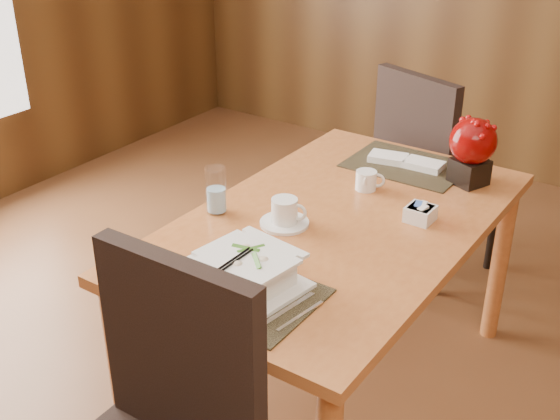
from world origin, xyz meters
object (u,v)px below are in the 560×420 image
Objects in this scene: creamer_jug at (366,180)px; bread_plate at (151,275)px; water_glass at (216,190)px; dining_table at (336,243)px; far_chair at (429,164)px; soup_setting at (247,273)px; sugar_caddy at (420,214)px; coffee_cup at (284,214)px; berry_decor at (472,147)px.

creamer_jug is 0.92m from bread_plate.
dining_table is at bearing 27.48° from water_glass.
water_glass is 0.57m from creamer_jug.
far_chair reaches higher than dining_table.
soup_setting is 3.58× the size of sugar_caddy.
coffee_cup is 0.16× the size of far_chair.
creamer_jug is at bearing 112.95° from far_chair.
coffee_cup is 0.78m from berry_decor.
dining_table is 16.78× the size of sugar_caddy.
creamer_jug is at bearing -137.95° from berry_decor.
water_glass reaches higher than soup_setting.
bread_plate is at bearing -76.45° from water_glass.
sugar_caddy is (0.27, -0.12, -0.01)m from creamer_jug.
berry_decor is at bearing 48.71° from water_glass.
berry_decor is 1.66× the size of bread_plate.
far_chair reaches higher than coffee_cup.
dining_table is at bearing 99.62° from soup_setting.
coffee_cup is at bearing 13.00° from water_glass.
bread_plate is at bearing -112.78° from dining_table.
berry_decor is 0.25× the size of far_chair.
berry_decor reaches higher than soup_setting.
dining_table is 1.01m from far_chair.
dining_table is 15.00× the size of creamer_jug.
soup_setting reaches higher than dining_table.
creamer_jug is (0.09, 0.40, -0.00)m from coffee_cup.
water_glass is 0.65× the size of berry_decor.
water_glass reaches higher than sugar_caddy.
berry_decor is at bearing 63.48° from dining_table.
water_glass reaches higher than dining_table.
sugar_caddy is at bearing -93.46° from berry_decor.
water_glass is at bearing -150.79° from creamer_jug.
far_chair is (-0.32, 0.86, -0.20)m from sugar_caddy.
soup_setting is 0.79m from creamer_jug.
creamer_jug is 0.64× the size of bread_plate.
dining_table is 0.30m from creamer_jug.
dining_table is 0.45m from water_glass.
sugar_caddy is at bearing -47.65° from creamer_jug.
soup_setting reaches higher than bread_plate.
berry_decor is at bearing 86.54° from sugar_caddy.
far_chair reaches higher than creamer_jug.
dining_table is 5.80× the size of berry_decor.
coffee_cup is (-0.14, 0.39, -0.02)m from soup_setting.
water_glass is 0.70m from sugar_caddy.
bread_plate is 0.15× the size of far_chair.
far_chair is at bearing 87.89° from coffee_cup.
soup_setting is (0.01, -0.53, 0.15)m from dining_table.
bread_plate is (-0.53, -1.16, -0.14)m from berry_decor.
sugar_caddy is 0.93m from bread_plate.
dining_table is at bearing 47.52° from coffee_cup.
far_chair reaches higher than sugar_caddy.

